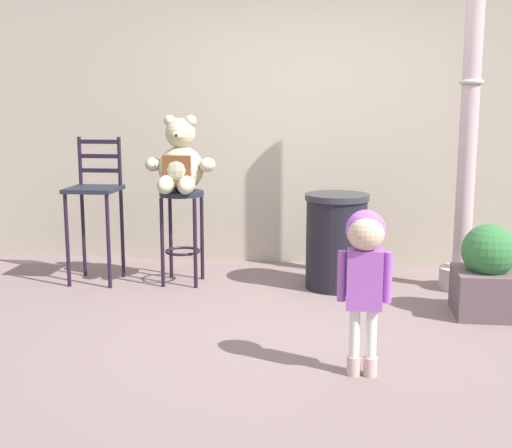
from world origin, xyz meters
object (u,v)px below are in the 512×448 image
at_px(bar_stool_with_teddy, 182,219).
at_px(trash_bin, 336,241).
at_px(teddy_bear, 180,163).
at_px(lamppost, 468,149).
at_px(child_walking, 365,257).
at_px(bar_chair_empty, 95,198).
at_px(planter_with_shrub, 488,274).

height_order(bar_stool_with_teddy, trash_bin, bar_stool_with_teddy).
height_order(teddy_bear, lamppost, lamppost).
relative_size(bar_stool_with_teddy, child_walking, 0.84).
xyz_separation_m(bar_stool_with_teddy, bar_chair_empty, (-0.75, -0.03, 0.17)).
distance_m(lamppost, planter_with_shrub, 1.10).
xyz_separation_m(teddy_bear, lamppost, (2.34, 0.13, 0.13)).
relative_size(child_walking, trash_bin, 1.20).
distance_m(trash_bin, bar_chair_empty, 2.08).
bearing_deg(bar_chair_empty, lamppost, 2.39).
xyz_separation_m(trash_bin, planter_with_shrub, (1.10, -0.60, -0.09)).
xyz_separation_m(teddy_bear, planter_with_shrub, (2.40, -0.56, -0.72)).
distance_m(child_walking, planter_with_shrub, 1.57).
distance_m(bar_chair_empty, planter_with_shrub, 3.23).
relative_size(lamppost, bar_chair_empty, 2.36).
height_order(trash_bin, planter_with_shrub, trash_bin).
height_order(bar_stool_with_teddy, planter_with_shrub, bar_stool_with_teddy).
xyz_separation_m(trash_bin, lamppost, (1.03, 0.09, 0.77)).
distance_m(bar_stool_with_teddy, lamppost, 2.42).
bearing_deg(lamppost, bar_chair_empty, -177.61).
xyz_separation_m(lamppost, bar_chair_empty, (-3.09, -0.13, -0.44)).
bearing_deg(teddy_bear, lamppost, 3.26).
bearing_deg(bar_chair_empty, teddy_bear, -0.34).
bearing_deg(trash_bin, lamppost, 5.06).
bearing_deg(planter_with_shrub, bar_chair_empty, 169.85).
relative_size(bar_stool_with_teddy, bar_chair_empty, 0.64).
bearing_deg(planter_with_shrub, trash_bin, 151.25).
height_order(trash_bin, bar_chair_empty, bar_chair_empty).
height_order(teddy_bear, planter_with_shrub, teddy_bear).
bearing_deg(bar_stool_with_teddy, lamppost, 2.54).
bearing_deg(bar_stool_with_teddy, bar_chair_empty, -178.08).
bearing_deg(planter_with_shrub, child_walking, -127.74).
distance_m(lamppost, bar_chair_empty, 3.13).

